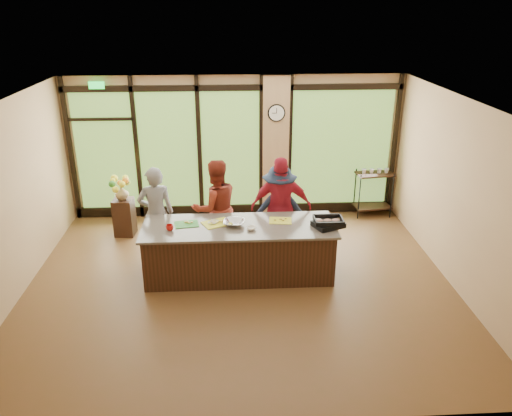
{
  "coord_description": "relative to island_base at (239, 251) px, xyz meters",
  "views": [
    {
      "loc": [
        -0.15,
        -7.2,
        4.35
      ],
      "look_at": [
        0.29,
        0.4,
        1.19
      ],
      "focal_mm": 35.0,
      "sensor_mm": 36.0,
      "label": 1
    }
  ],
  "objects": [
    {
      "name": "cutting_board_center",
      "position": [
        -0.37,
        0.1,
        0.49
      ],
      "size": [
        0.54,
        0.49,
        0.01
      ],
      "primitive_type": "cube",
      "rotation": [
        0.0,
        0.0,
        0.43
      ],
      "color": "yellow",
      "rests_on": "countertop"
    },
    {
      "name": "red_ramekin",
      "position": [
        -1.12,
        -0.12,
        0.53
      ],
      "size": [
        0.13,
        0.13,
        0.1
      ],
      "primitive_type": "imported",
      "rotation": [
        0.0,
        0.0,
        -0.11
      ],
      "color": "#AF1511",
      "rests_on": "countertop"
    },
    {
      "name": "cook_midright",
      "position": [
        0.78,
        0.75,
        0.49
      ],
      "size": [
        1.11,
        0.52,
        1.85
      ],
      "primitive_type": "imported",
      "rotation": [
        0.0,
        0.0,
        3.08
      ],
      "color": "#A91A2B",
      "rests_on": "floor"
    },
    {
      "name": "bar_cart",
      "position": [
        2.97,
        2.45,
        0.2
      ],
      "size": [
        0.82,
        0.54,
        1.06
      ],
      "rotation": [
        0.0,
        0.0,
        0.13
      ],
      "color": "#331A11",
      "rests_on": "floor"
    },
    {
      "name": "floor",
      "position": [
        0.0,
        -0.3,
        -0.44
      ],
      "size": [
        7.0,
        7.0,
        0.0
      ],
      "primitive_type": "plane",
      "color": "brown",
      "rests_on": "ground"
    },
    {
      "name": "roasting_pan",
      "position": [
        1.47,
        -0.12,
        0.52
      ],
      "size": [
        0.57,
        0.52,
        0.08
      ],
      "primitive_type": "cube",
      "rotation": [
        0.0,
        0.0,
        0.4
      ],
      "color": "black",
      "rests_on": "countertop"
    },
    {
      "name": "cutting_board_right",
      "position": [
        0.71,
        0.15,
        0.49
      ],
      "size": [
        0.41,
        0.32,
        0.01
      ],
      "primitive_type": "cube",
      "rotation": [
        0.0,
        0.0,
        -0.11
      ],
      "color": "yellow",
      "rests_on": "countertop"
    },
    {
      "name": "countertop",
      "position": [
        0.0,
        0.0,
        0.46
      ],
      "size": [
        3.2,
        1.1,
        0.04
      ],
      "primitive_type": "cube",
      "color": "#6C6359",
      "rests_on": "island_base"
    },
    {
      "name": "cutting_board_left",
      "position": [
        -0.87,
        0.1,
        0.49
      ],
      "size": [
        0.43,
        0.35,
        0.01
      ],
      "primitive_type": "cube",
      "rotation": [
        0.0,
        0.0,
        0.16
      ],
      "color": "#328931",
      "rests_on": "countertop"
    },
    {
      "name": "cook_left",
      "position": [
        -1.45,
        0.71,
        0.43
      ],
      "size": [
        0.7,
        0.52,
        1.73
      ],
      "primitive_type": "imported",
      "rotation": [
        0.0,
        0.0,
        3.33
      ],
      "color": "slate",
      "rests_on": "floor"
    },
    {
      "name": "prep_bowl_near",
      "position": [
        -0.4,
        0.13,
        0.5
      ],
      "size": [
        0.16,
        0.16,
        0.04
      ],
      "primitive_type": "imported",
      "rotation": [
        0.0,
        0.0,
        0.11
      ],
      "color": "white",
      "rests_on": "countertop"
    },
    {
      "name": "wall_clock",
      "position": [
        0.85,
        2.57,
        1.81
      ],
      "size": [
        0.36,
        0.04,
        0.36
      ],
      "color": "black",
      "rests_on": "window_wall"
    },
    {
      "name": "flower_stand",
      "position": [
        -2.25,
        1.74,
        -0.06
      ],
      "size": [
        0.41,
        0.41,
        0.75
      ],
      "primitive_type": "cube",
      "rotation": [
        0.0,
        0.0,
        -0.08
      ],
      "color": "#331A11",
      "rests_on": "floor"
    },
    {
      "name": "window_wall",
      "position": [
        0.16,
        2.65,
        0.95
      ],
      "size": [
        6.9,
        0.12,
        3.0
      ],
      "color": "tan",
      "rests_on": "floor"
    },
    {
      "name": "ceiling",
      "position": [
        0.0,
        -0.3,
        2.56
      ],
      "size": [
        7.0,
        7.0,
        0.0
      ],
      "primitive_type": "plane",
      "rotation": [
        3.14,
        0.0,
        0.0
      ],
      "color": "silver",
      "rests_on": "back_wall"
    },
    {
      "name": "left_wall",
      "position": [
        -3.5,
        -0.3,
        1.06
      ],
      "size": [
        0.0,
        6.0,
        6.0
      ],
      "primitive_type": "plane",
      "rotation": [
        1.57,
        0.0,
        1.57
      ],
      "color": "tan",
      "rests_on": "floor"
    },
    {
      "name": "prep_bowl_far",
      "position": [
        -0.45,
        0.08,
        0.5
      ],
      "size": [
        0.17,
        0.17,
        0.03
      ],
      "primitive_type": "imported",
      "rotation": [
        0.0,
        0.0,
        0.38
      ],
      "color": "white",
      "rests_on": "countertop"
    },
    {
      "name": "prep_bowl_mid",
      "position": [
        0.2,
        -0.17,
        0.5
      ],
      "size": [
        0.18,
        0.18,
        0.05
      ],
      "primitive_type": "imported",
      "rotation": [
        0.0,
        0.0,
        -0.24
      ],
      "color": "white",
      "rests_on": "countertop"
    },
    {
      "name": "cook_right",
      "position": [
        0.76,
        0.85,
        0.39
      ],
      "size": [
        1.08,
        0.64,
        1.66
      ],
      "primitive_type": "imported",
      "rotation": [
        0.0,
        0.0,
        3.12
      ],
      "color": "#182135",
      "rests_on": "floor"
    },
    {
      "name": "island_base",
      "position": [
        0.0,
        0.0,
        0.0
      ],
      "size": [
        3.1,
        1.0,
        0.88
      ],
      "primitive_type": "cube",
      "color": "#331A11",
      "rests_on": "floor"
    },
    {
      "name": "flower_vase",
      "position": [
        -2.25,
        1.74,
        0.45
      ],
      "size": [
        0.33,
        0.33,
        0.27
      ],
      "primitive_type": "imported",
      "rotation": [
        0.0,
        0.0,
        0.31
      ],
      "color": "olive",
      "rests_on": "flower_stand"
    },
    {
      "name": "cook_midleft",
      "position": [
        -0.4,
        0.82,
        0.46
      ],
      "size": [
        1.06,
        0.94,
        1.81
      ],
      "primitive_type": "imported",
      "rotation": [
        0.0,
        0.0,
        3.49
      ],
      "color": "maroon",
      "rests_on": "floor"
    },
    {
      "name": "right_wall",
      "position": [
        3.5,
        -0.3,
        1.06
      ],
      "size": [
        0.0,
        6.0,
        6.0
      ],
      "primitive_type": "plane",
      "rotation": [
        1.57,
        0.0,
        -1.57
      ],
      "color": "tan",
      "rests_on": "floor"
    },
    {
      "name": "mixing_bowl",
      "position": [
        -0.08,
        0.02,
        0.52
      ],
      "size": [
        0.41,
        0.41,
        0.09
      ],
      "primitive_type": "imported",
      "rotation": [
        0.0,
        0.0,
        -0.19
      ],
      "color": "silver",
      "rests_on": "countertop"
    },
    {
      "name": "back_wall",
      "position": [
        0.0,
        2.7,
        1.06
      ],
      "size": [
        7.0,
        0.0,
        7.0
      ],
      "primitive_type": "plane",
      "rotation": [
        1.57,
        0.0,
        0.0
      ],
      "color": "tan",
      "rests_on": "floor"
    }
  ]
}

